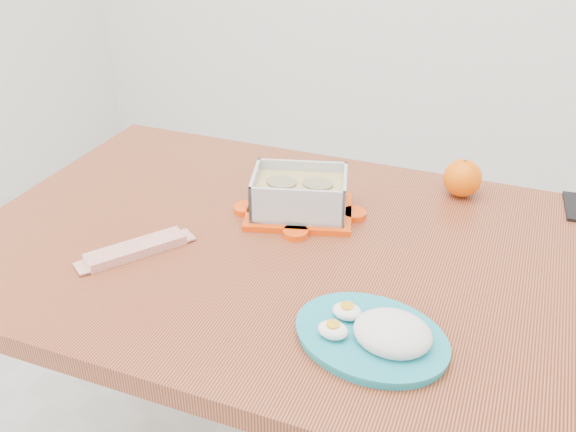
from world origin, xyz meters
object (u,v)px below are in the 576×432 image
at_px(food_container, 299,195).
at_px(rice_plate, 378,333).
at_px(dining_table, 288,286).
at_px(orange_fruit, 463,178).

distance_m(food_container, rice_plate, 0.40).
xyz_separation_m(food_container, rice_plate, (0.27, -0.30, -0.02)).
xyz_separation_m(dining_table, food_container, (-0.03, 0.11, 0.14)).
bearing_deg(rice_plate, dining_table, 149.84).
bearing_deg(food_container, rice_plate, -68.45).
height_order(dining_table, rice_plate, rice_plate).
bearing_deg(rice_plate, orange_fruit, 97.83).
height_order(food_container, rice_plate, food_container).
distance_m(dining_table, food_container, 0.18).
xyz_separation_m(food_container, orange_fruit, (0.27, 0.23, -0.00)).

